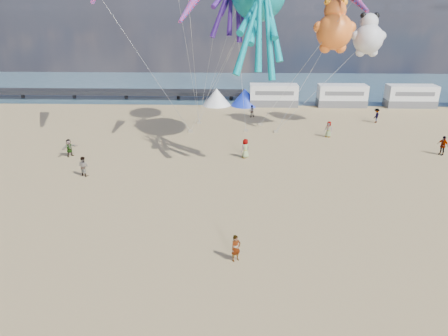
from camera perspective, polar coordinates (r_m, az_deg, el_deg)
ground at (r=20.48m, az=-0.91°, el=-17.23°), size 120.00×120.00×0.00m
water at (r=72.02m, az=1.16°, el=11.65°), size 120.00×120.00×0.00m
pier at (r=67.49m, az=-23.88°, el=9.96°), size 60.00×3.00×0.50m
motorhome_0 at (r=57.24m, az=7.09°, el=10.30°), size 6.60×2.50×3.00m
motorhome_1 at (r=58.87m, az=16.48°, el=9.90°), size 6.60×2.50×3.00m
motorhome_2 at (r=61.93m, az=25.12°, el=9.30°), size 6.60×2.50×3.00m
tent_white at (r=57.14m, az=-1.06°, el=10.13°), size 4.00×4.00×2.40m
tent_blue at (r=57.08m, az=3.01°, el=10.09°), size 4.00×4.00×2.40m
standing_person at (r=22.13m, az=1.71°, el=-11.38°), size 0.68×0.62×1.56m
beachgoer_0 at (r=36.72m, az=3.07°, el=2.81°), size 0.78×0.76×1.81m
beachgoer_1 at (r=50.94m, az=3.95°, el=8.10°), size 0.80×0.58×1.52m
beachgoer_2 at (r=51.61m, az=20.93°, el=7.01°), size 1.05×1.07×1.74m
beachgoer_3 at (r=42.65m, az=28.77°, el=2.84°), size 1.19×1.38×1.85m
beachgoer_4 at (r=39.73m, az=-21.24°, el=2.71°), size 0.93×1.02×1.67m
beachgoer_6 at (r=44.16m, az=14.72°, el=5.38°), size 0.75×0.69×1.72m
beachgoer_7 at (r=34.71m, az=-19.45°, el=0.24°), size 0.96×0.82×1.66m
sandbag_a at (r=44.65m, az=-4.81°, el=5.21°), size 0.50×0.35×0.22m
sandbag_b at (r=44.94m, az=3.13°, el=5.36°), size 0.50×0.35×0.22m
sandbag_c at (r=44.87m, az=7.43°, el=5.18°), size 0.50×0.35×0.22m
sandbag_d at (r=47.57m, az=5.22°, el=6.25°), size 0.50×0.35×0.22m
sandbag_e at (r=48.11m, az=-3.58°, el=6.48°), size 0.50×0.35×0.22m
kite_panda at (r=47.10m, az=19.90°, el=16.93°), size 4.66×4.51×5.32m
kite_teddy_orange at (r=44.32m, az=15.47°, el=18.29°), size 5.54×5.37×6.25m
windsock_right at (r=38.30m, az=-5.00°, el=21.80°), size 2.25×4.68×4.62m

